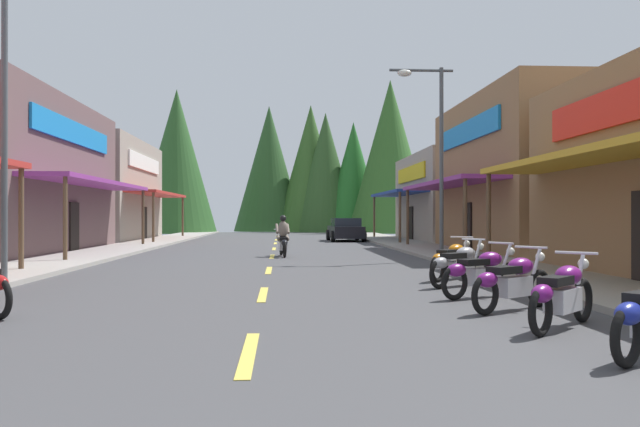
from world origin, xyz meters
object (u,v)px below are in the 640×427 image
Objects in this scene: motorcycle_parked_right_5 at (460,264)px; parked_car_curbside at (346,230)px; motorcycle_parked_right_4 at (482,272)px; motorcycle_parked_right_6 at (452,260)px; motorcycle_parked_right_3 at (512,281)px; rider_cruising_lead at (283,239)px; streetlamp_left at (19,89)px; motorcycle_parked_right_2 at (562,294)px; streetlamp_right at (432,136)px.

parked_car_curbside is (0.00, 25.50, 0.20)m from motorcycle_parked_right_5.
motorcycle_parked_right_4 is 3.37m from motorcycle_parked_right_6.
motorcycle_parked_right_3 and motorcycle_parked_right_6 have the same top height.
rider_cruising_lead reaches higher than motorcycle_parked_right_4.
streetlamp_left reaches higher than motorcycle_parked_right_3.
rider_cruising_lead reaches higher than motorcycle_parked_right_2.
motorcycle_parked_right_3 is at bearing -121.60° from motorcycle_parked_right_4.
parked_car_curbside is at bearing 68.27° from streetlamp_left.
streetlamp_left is at bearing 143.55° from rider_cruising_lead.
motorcycle_parked_right_3 is at bearing -142.30° from motorcycle_parked_right_6.
motorcycle_parked_right_6 is 10.04m from rider_cruising_lead.
motorcycle_parked_right_3 and motorcycle_parked_right_5 have the same top height.
motorcycle_parked_right_2 is 0.74× the size of rider_cruising_lead.
motorcycle_parked_right_2 is 0.93× the size of motorcycle_parked_right_5.
rider_cruising_lead reaches higher than motorcycle_parked_right_6.
streetlamp_right is at bearing 41.71° from motorcycle_parked_right_5.
motorcycle_parked_right_5 is (0.15, 3.67, 0.00)m from motorcycle_parked_right_3.
motorcycle_parked_right_6 is (0.35, 5.09, 0.00)m from motorcycle_parked_right_3.
rider_cruising_lead is (-3.84, 10.61, 0.17)m from motorcycle_parked_right_5.
motorcycle_parked_right_4 is at bearing -168.29° from rider_cruising_lead.
motorcycle_parked_right_3 is at bearing -25.63° from streetlamp_left.
motorcycle_parked_right_2 is at bearing -95.71° from streetlamp_right.
motorcycle_parked_right_4 is (0.04, 1.73, 0.00)m from motorcycle_parked_right_3.
streetlamp_left is 4.29× the size of motorcycle_parked_right_2.
streetlamp_right is at bearing 32.69° from streetlamp_left.
motorcycle_parked_right_6 is at bearing 42.40° from motorcycle_parked_right_5.
rider_cruising_lead is at bearing 76.24° from motorcycle_parked_right_4.
rider_cruising_lead is at bearing 163.88° from parked_car_curbside.
motorcycle_parked_right_2 is 0.37× the size of parked_car_curbside.
motorcycle_parked_right_4 is at bearing -132.50° from motorcycle_parked_right_5.
motorcycle_parked_right_4 is (-1.38, -9.98, -3.81)m from streetlamp_right.
streetlamp_left is 26.68m from parked_car_curbside.
streetlamp_right is at bearing -177.48° from parked_car_curbside.
rider_cruising_lead reaches higher than parked_car_curbside.
rider_cruising_lead is 0.49× the size of parked_car_curbside.
rider_cruising_lead is at bearing 70.60° from motorcycle_parked_right_5.
motorcycle_parked_right_6 is at bearing -161.09° from rider_cruising_lead.
streetlamp_left is at bearing 101.62° from motorcycle_parked_right_2.
rider_cruising_lead reaches higher than motorcycle_parked_right_3.
streetlamp_left is 3.97× the size of motorcycle_parked_right_5.
motorcycle_parked_right_6 is (0.28, 6.79, 0.00)m from motorcycle_parked_right_2.
motorcycle_parked_right_3 is at bearing 47.23° from motorcycle_parked_right_2.
motorcycle_parked_right_5 is at bearing 51.67° from motorcycle_parked_right_3.
motorcycle_parked_right_6 is (9.99, 0.47, -3.91)m from streetlamp_left.
motorcycle_parked_right_6 is 0.38× the size of parked_car_curbside.
motorcycle_parked_right_4 is 27.43m from parked_car_curbside.
parked_car_curbside is at bearing -19.36° from rider_cruising_lead.
streetlamp_left reaches higher than motorcycle_parked_right_2.
motorcycle_parked_right_2 is at bearing -140.67° from motorcycle_parked_right_6.
motorcycle_parked_right_6 is 24.08m from parked_car_curbside.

